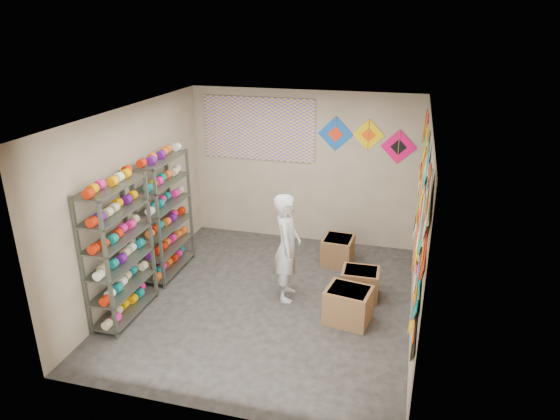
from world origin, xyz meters
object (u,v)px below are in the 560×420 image
(carton_b, at_px, (360,284))
(carton_c, at_px, (338,251))
(shelf_rack_front, at_px, (119,252))
(shelf_rack_back, at_px, (165,216))
(shopkeeper, at_px, (287,247))
(carton_a, at_px, (348,305))

(carton_b, relative_size, carton_c, 1.01)
(carton_c, bearing_deg, carton_b, -60.34)
(shelf_rack_front, distance_m, carton_b, 3.39)
(carton_c, bearing_deg, shelf_rack_back, -155.63)
(shelf_rack_back, xyz_separation_m, shopkeeper, (2.02, -0.28, -0.15))
(carton_a, height_order, carton_c, carton_a)
(shopkeeper, relative_size, carton_b, 3.00)
(shelf_rack_front, relative_size, carton_b, 3.59)
(shelf_rack_front, relative_size, carton_a, 3.29)
(carton_b, bearing_deg, shelf_rack_front, -158.39)
(shelf_rack_front, bearing_deg, shopkeeper, 26.93)
(shelf_rack_front, height_order, shopkeeper, shelf_rack_front)
(carton_a, xyz_separation_m, carton_c, (-0.39, 1.64, -0.01))
(shelf_rack_back, distance_m, carton_b, 3.13)
(shelf_rack_back, relative_size, carton_c, 3.64)
(shelf_rack_front, xyz_separation_m, shelf_rack_back, (0.00, 1.30, 0.00))
(shelf_rack_back, xyz_separation_m, carton_a, (2.96, -0.67, -0.71))
(shelf_rack_front, xyz_separation_m, carton_b, (3.04, 1.29, -0.73))
(shelf_rack_front, height_order, carton_c, shelf_rack_front)
(shelf_rack_front, distance_m, carton_a, 3.11)
(shelf_rack_back, distance_m, carton_c, 2.84)
(shopkeeper, relative_size, carton_a, 2.75)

